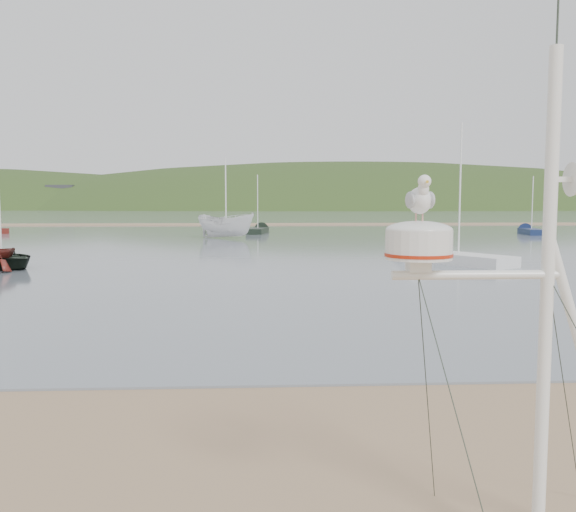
{
  "coord_description": "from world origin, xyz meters",
  "views": [
    {
      "loc": [
        1.39,
        -5.72,
        3.05
      ],
      "look_at": [
        1.73,
        1.0,
        2.44
      ],
      "focal_mm": 38.0,
      "sensor_mm": 36.0,
      "label": 1
    }
  ],
  "objects_px": {
    "sailboat_dark_mid": "(260,230)",
    "boat_dark": "(0,219)",
    "mast_rig": "(537,420)",
    "sailboat_blue_far": "(527,231)",
    "sailboat_white_near": "(427,255)",
    "boat_white": "(226,205)"
  },
  "relations": [
    {
      "from": "sailboat_dark_mid",
      "to": "boat_dark",
      "type": "bearing_deg",
      "value": -111.82
    },
    {
      "from": "mast_rig",
      "to": "sailboat_blue_far",
      "type": "height_order",
      "value": "sailboat_blue_far"
    },
    {
      "from": "boat_dark",
      "to": "sailboat_dark_mid",
      "type": "height_order",
      "value": "sailboat_dark_mid"
    },
    {
      "from": "boat_dark",
      "to": "sailboat_blue_far",
      "type": "distance_m",
      "value": 44.65
    },
    {
      "from": "boat_dark",
      "to": "sailboat_white_near",
      "type": "xyz_separation_m",
      "value": [
        19.96,
        2.43,
        -1.91
      ]
    },
    {
      "from": "boat_white",
      "to": "sailboat_white_near",
      "type": "height_order",
      "value": "sailboat_white_near"
    },
    {
      "from": "sailboat_dark_mid",
      "to": "sailboat_white_near",
      "type": "xyz_separation_m",
      "value": [
        8.25,
        -26.81,
        -0.0
      ]
    },
    {
      "from": "sailboat_white_near",
      "to": "mast_rig",
      "type": "bearing_deg",
      "value": -103.8
    },
    {
      "from": "boat_white",
      "to": "sailboat_blue_far",
      "type": "distance_m",
      "value": 27.67
    },
    {
      "from": "boat_white",
      "to": "sailboat_blue_far",
      "type": "relative_size",
      "value": 0.93
    },
    {
      "from": "sailboat_blue_far",
      "to": "sailboat_dark_mid",
      "type": "height_order",
      "value": "sailboat_dark_mid"
    },
    {
      "from": "mast_rig",
      "to": "sailboat_white_near",
      "type": "xyz_separation_m",
      "value": [
        6.23,
        25.35,
        -0.95
      ]
    },
    {
      "from": "sailboat_dark_mid",
      "to": "sailboat_white_near",
      "type": "height_order",
      "value": "sailboat_white_near"
    },
    {
      "from": "mast_rig",
      "to": "boat_white",
      "type": "relative_size",
      "value": 0.98
    },
    {
      "from": "mast_rig",
      "to": "sailboat_dark_mid",
      "type": "distance_m",
      "value": 52.22
    },
    {
      "from": "mast_rig",
      "to": "boat_dark",
      "type": "height_order",
      "value": "mast_rig"
    },
    {
      "from": "sailboat_blue_far",
      "to": "boat_dark",
      "type": "bearing_deg",
      "value": -143.68
    },
    {
      "from": "sailboat_dark_mid",
      "to": "sailboat_white_near",
      "type": "bearing_deg",
      "value": -72.89
    },
    {
      "from": "sailboat_white_near",
      "to": "boat_white",
      "type": "bearing_deg",
      "value": 120.95
    },
    {
      "from": "boat_dark",
      "to": "sailboat_dark_mid",
      "type": "distance_m",
      "value": 31.56
    },
    {
      "from": "boat_white",
      "to": "sailboat_dark_mid",
      "type": "distance_m",
      "value": 9.21
    },
    {
      "from": "sailboat_blue_far",
      "to": "sailboat_white_near",
      "type": "distance_m",
      "value": 28.82
    }
  ]
}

